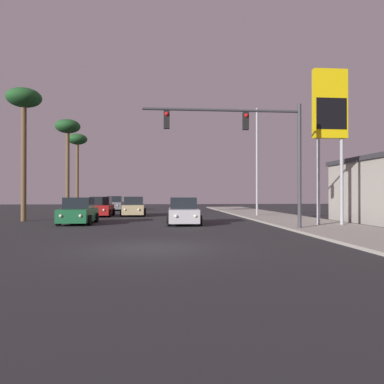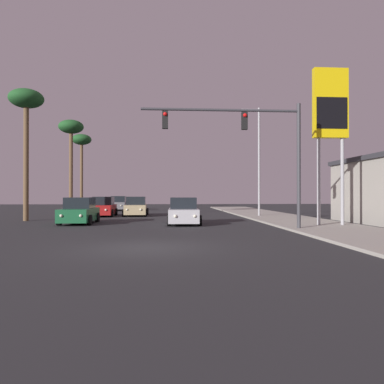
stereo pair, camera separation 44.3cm
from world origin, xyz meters
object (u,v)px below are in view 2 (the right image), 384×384
(gas_station_sign, at_px, (330,112))
(car_silver, at_px, (183,212))
(palm_tree_far, at_px, (82,144))
(palm_tree_mid, at_px, (71,132))
(car_tan, at_px, (136,207))
(car_green, at_px, (79,212))
(car_red, at_px, (103,207))
(street_lamp, at_px, (257,156))
(car_grey, at_px, (118,204))
(traffic_light_mast, at_px, (253,138))
(palm_tree_near, at_px, (26,106))

(gas_station_sign, bearing_deg, car_silver, 162.90)
(palm_tree_far, bearing_deg, palm_tree_mid, -83.03)
(palm_tree_far, xyz_separation_m, palm_tree_mid, (1.22, -10.00, -0.18))
(gas_station_sign, xyz_separation_m, palm_tree_mid, (-18.71, 16.26, 1.33))
(car_tan, bearing_deg, car_green, 70.34)
(palm_tree_far, distance_m, palm_tree_mid, 10.08)
(car_red, height_order, car_silver, same)
(car_silver, relative_size, gas_station_sign, 0.48)
(car_green, height_order, street_lamp, street_lamp)
(car_grey, bearing_deg, car_silver, 105.93)
(car_red, height_order, palm_tree_far, palm_tree_far)
(car_tan, height_order, traffic_light_mast, traffic_light_mast)
(car_silver, distance_m, palm_tree_mid, 18.62)
(car_silver, distance_m, car_green, 6.67)
(car_silver, relative_size, car_green, 1.01)
(gas_station_sign, xyz_separation_m, palm_tree_near, (-19.32, 6.26, 1.49))
(car_silver, bearing_deg, car_red, -52.75)
(car_silver, height_order, street_lamp, street_lamp)
(car_grey, relative_size, street_lamp, 0.48)
(palm_tree_mid, relative_size, palm_tree_near, 0.98)
(traffic_light_mast, relative_size, palm_tree_near, 0.89)
(car_red, height_order, street_lamp, street_lamp)
(car_red, xyz_separation_m, car_green, (-0.13, -8.25, 0.00))
(car_tan, bearing_deg, car_red, 8.87)
(car_grey, xyz_separation_m, gas_station_sign, (15.11, -24.02, 5.86))
(car_green, distance_m, gas_station_sign, 16.43)
(car_green, relative_size, palm_tree_near, 0.46)
(car_silver, xyz_separation_m, street_lamp, (6.52, 7.31, 4.36))
(palm_tree_far, xyz_separation_m, palm_tree_near, (0.62, -20.00, -0.03))
(car_green, bearing_deg, street_lamp, -153.51)
(car_tan, xyz_separation_m, palm_tree_far, (-7.85, 14.06, 7.37))
(car_silver, bearing_deg, car_grey, -70.63)
(street_lamp, bearing_deg, car_tan, 167.25)
(car_green, bearing_deg, traffic_light_mast, 152.73)
(traffic_light_mast, bearing_deg, car_tan, 117.01)
(car_tan, relative_size, gas_station_sign, 0.48)
(car_grey, distance_m, car_green, 20.57)
(car_tan, bearing_deg, car_silver, 109.73)
(gas_station_sign, distance_m, palm_tree_near, 20.36)
(car_grey, height_order, car_green, same)
(car_tan, distance_m, gas_station_sign, 18.14)
(palm_tree_far, bearing_deg, street_lamp, -42.13)
(car_green, bearing_deg, car_silver, 172.80)
(street_lamp, xyz_separation_m, palm_tree_far, (-18.11, 16.38, 3.02))
(car_silver, height_order, car_green, same)
(car_red, relative_size, traffic_light_mast, 0.52)
(car_green, bearing_deg, palm_tree_far, -77.29)
(gas_station_sign, bearing_deg, palm_tree_mid, 139.01)
(car_silver, relative_size, palm_tree_far, 0.46)
(car_grey, bearing_deg, gas_station_sign, 120.60)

